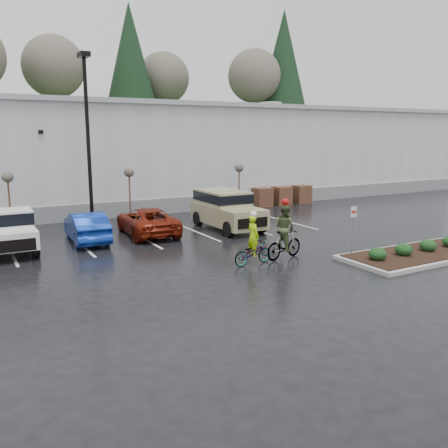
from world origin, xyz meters
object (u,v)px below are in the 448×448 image
sapling_west (8,180)px  pallet_stack_b (281,196)px  pickup_white (7,229)px  pallet_stack_a (262,197)px  cyclist_hivis (253,248)px  lamppost (87,122)px  pallet_stack_c (301,194)px  fire_lane_sign (353,225)px  suv_tan (228,210)px  car_blue (87,227)px  sapling_mid (129,175)px  sapling_east (239,170)px  car_red (147,221)px  cyclist_olive (284,237)px

sapling_west → pallet_stack_b: (18.20, 1.00, -2.05)m
pickup_white → pallet_stack_a: bearing=17.7°
cyclist_hivis → lamppost: bearing=13.7°
pallet_stack_c → fire_lane_sign: size_ratio=0.61×
lamppost → suv_tan: (6.33, -3.94, -4.66)m
pallet_stack_b → car_blue: bearing=-160.8°
lamppost → pickup_white: lamppost is taller
sapling_west → suv_tan: (10.33, -4.94, -1.70)m
car_blue → cyclist_hivis: bearing=126.0°
pallet_stack_a → pickup_white: 17.93m
pallet_stack_b → fire_lane_sign: size_ratio=0.61×
lamppost → pallet_stack_b: 15.19m
sapling_mid → cyclist_hivis: size_ratio=1.50×
pallet_stack_a → pallet_stack_c: (3.50, 0.00, 0.00)m
fire_lane_sign → car_blue: fire_lane_sign is taller
sapling_east → pallet_stack_c: 6.42m
sapling_mid → pickup_white: 8.54m
car_red → cyclist_olive: (3.26, -7.34, 0.21)m
pallet_stack_b → pallet_stack_c: (1.80, 0.00, 0.00)m
sapling_mid → pallet_stack_c: sapling_mid is taller
car_red → pallet_stack_b: bearing=-152.9°
sapling_mid → car_red: 4.66m
pickup_white → suv_tan: bearing=-2.6°
sapling_mid → suv_tan: (3.83, -4.94, -1.70)m
pickup_white → car_red: (6.60, 0.30, -0.28)m
sapling_east → suv_tan: sapling_east is taller
sapling_east → cyclist_hivis: (-6.31, -11.60, -2.06)m
sapling_west → cyclist_hivis: 14.07m
sapling_east → fire_lane_sign: sapling_east is taller
sapling_mid → suv_tan: size_ratio=0.63×
sapling_east → pallet_stack_c: sapling_east is taller
pallet_stack_a → pallet_stack_b: same height
cyclist_hivis → suv_tan: bearing=-27.1°
car_red → lamppost: bearing=-53.2°
lamppost → suv_tan: size_ratio=1.81×
car_red → cyclist_hivis: bearing=106.7°
pallet_stack_b → car_blue: (-15.28, -5.31, 0.05)m
sapling_west → pallet_stack_a: 16.66m
fire_lane_sign → cyclist_hivis: 4.35m
sapling_mid → pallet_stack_c: bearing=4.2°
pallet_stack_b → pallet_stack_c: size_ratio=1.00×
sapling_west → pallet_stack_b: size_ratio=2.37×
sapling_west → sapling_east: (14.00, 0.00, 0.00)m
lamppost → pallet_stack_c: 16.89m
sapling_east → cyclist_olive: sapling_east is taller
pallet_stack_b → car_blue: size_ratio=0.31×
suv_tan → cyclist_olive: 6.64m
pallet_stack_a → fire_lane_sign: fire_lane_sign is taller
lamppost → pallet_stack_b: (14.20, 2.00, -5.01)m
sapling_east → pallet_stack_a: (2.50, 1.00, -2.05)m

